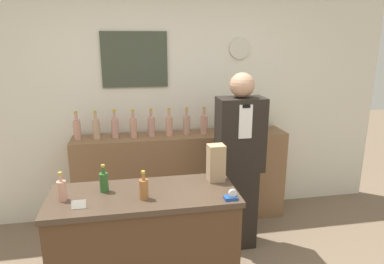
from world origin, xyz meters
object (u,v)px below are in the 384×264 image
object	(u,v)px
shopkeeper	(239,164)
tape_dispenser	(231,196)
paper_bag	(216,163)
potted_plant	(255,114)

from	to	relation	value
shopkeeper	tape_dispenser	bearing A→B (deg)	-111.34
paper_bag	tape_dispenser	world-z (taller)	paper_bag
tape_dispenser	shopkeeper	bearing A→B (deg)	68.66
potted_plant	paper_bag	distance (m)	1.44
tape_dispenser	paper_bag	bearing A→B (deg)	94.11
shopkeeper	potted_plant	size ratio (longest dim) A/B	4.88
paper_bag	potted_plant	bearing A→B (deg)	57.77
potted_plant	tape_dispenser	bearing A→B (deg)	-115.57
shopkeeper	tape_dispenser	xyz separation A→B (m)	(-0.36, -0.92, 0.12)
shopkeeper	tape_dispenser	size ratio (longest dim) A/B	19.24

